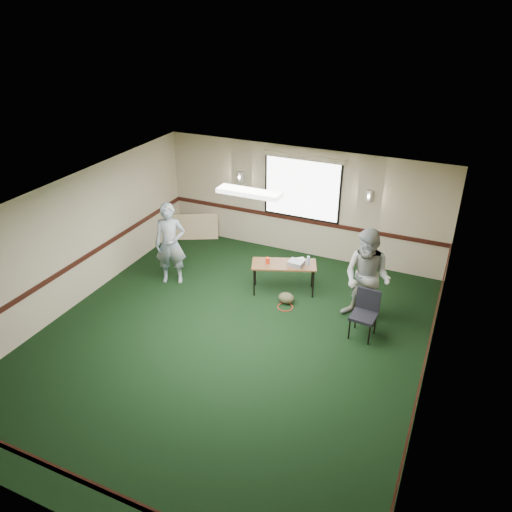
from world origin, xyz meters
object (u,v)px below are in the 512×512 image
at_px(person_left, 170,244).
at_px(person_right, 367,278).
at_px(projector, 296,263).
at_px(folding_table, 284,266).
at_px(conference_chair, 366,310).

bearing_deg(person_left, person_right, -21.26).
distance_m(projector, person_right, 1.66).
relative_size(folding_table, person_right, 0.75).
bearing_deg(person_right, projector, 179.50).
bearing_deg(person_right, folding_table, -177.35).
relative_size(projector, conference_chair, 0.33).
height_order(folding_table, person_right, person_right).
height_order(person_left, person_right, person_right).
bearing_deg(person_left, conference_chair, -26.82).
bearing_deg(conference_chair, person_right, 109.27).
xyz_separation_m(folding_table, person_right, (1.85, -0.39, 0.35)).
distance_m(folding_table, person_right, 1.92).
distance_m(conference_chair, person_right, 0.62).
bearing_deg(projector, conference_chair, -23.68).
xyz_separation_m(projector, person_left, (-2.71, -0.64, 0.20)).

